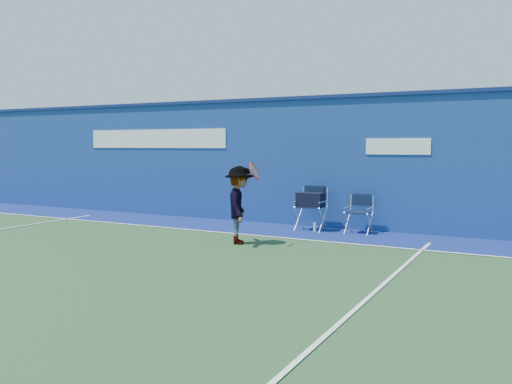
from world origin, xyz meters
The scene contains 8 objects.
ground centered at (0.00, 0.00, 0.00)m, with size 80.00×80.00×0.00m, color #264625.
stadium_wall centered at (0.00, 5.20, 1.55)m, with size 24.00×0.50×3.08m.
out_of_bounds_strip centered at (0.00, 4.10, 0.00)m, with size 24.00×1.80×0.01m, color navy.
court_lines centered at (0.00, 0.60, 0.01)m, with size 24.00×12.00×0.01m.
directors_chair_left centered at (1.81, 4.46, 0.43)m, with size 0.59×0.55×1.00m.
directors_chair_right centered at (2.89, 4.56, 0.27)m, with size 0.50×0.45×0.84m.
water_bottle centered at (1.98, 4.27, 0.11)m, with size 0.07×0.07×0.21m, color silver.
tennis_player centered at (1.18, 2.27, 0.77)m, with size 1.00×1.13×1.62m.
Camera 1 is at (6.35, -6.89, 1.94)m, focal length 38.00 mm.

